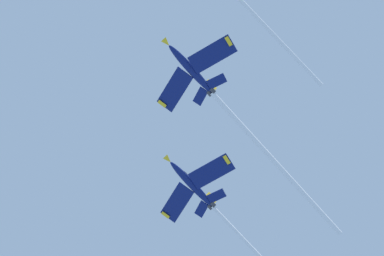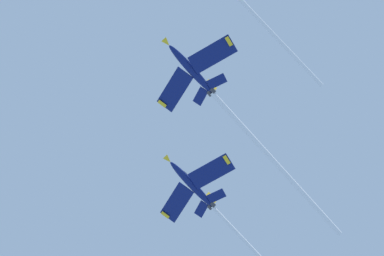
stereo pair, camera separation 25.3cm
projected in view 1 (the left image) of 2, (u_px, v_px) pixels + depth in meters
jet_second at (226, 108)px, 166.53m from camera, size 19.57×43.59×22.85m
jet_third at (212, 205)px, 174.81m from camera, size 19.50×40.46×21.52m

